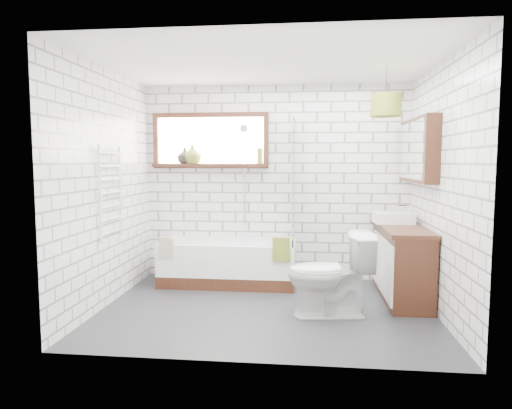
# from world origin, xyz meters

# --- Properties ---
(floor) EXTENTS (3.40, 2.60, 0.01)m
(floor) POSITION_xyz_m (0.00, 0.00, -0.01)
(floor) COLOR #232327
(floor) RESTS_ON ground
(ceiling) EXTENTS (3.40, 2.60, 0.01)m
(ceiling) POSITION_xyz_m (0.00, 0.00, 2.50)
(ceiling) COLOR white
(ceiling) RESTS_ON ground
(wall_back) EXTENTS (3.40, 0.01, 2.50)m
(wall_back) POSITION_xyz_m (0.00, 1.30, 1.25)
(wall_back) COLOR white
(wall_back) RESTS_ON ground
(wall_front) EXTENTS (3.40, 0.01, 2.50)m
(wall_front) POSITION_xyz_m (0.00, -1.30, 1.25)
(wall_front) COLOR white
(wall_front) RESTS_ON ground
(wall_left) EXTENTS (0.01, 2.60, 2.50)m
(wall_left) POSITION_xyz_m (-1.70, 0.00, 1.25)
(wall_left) COLOR white
(wall_left) RESTS_ON ground
(wall_right) EXTENTS (0.01, 2.60, 2.50)m
(wall_right) POSITION_xyz_m (1.70, 0.00, 1.25)
(wall_right) COLOR white
(wall_right) RESTS_ON ground
(window) EXTENTS (1.52, 0.16, 0.68)m
(window) POSITION_xyz_m (-0.85, 1.26, 1.80)
(window) COLOR black
(window) RESTS_ON wall_back
(towel_radiator) EXTENTS (0.06, 0.52, 1.00)m
(towel_radiator) POSITION_xyz_m (-1.66, 0.00, 1.20)
(towel_radiator) COLOR white
(towel_radiator) RESTS_ON wall_left
(mirror_cabinet) EXTENTS (0.16, 1.20, 0.70)m
(mirror_cabinet) POSITION_xyz_m (1.62, 0.60, 1.65)
(mirror_cabinet) COLOR black
(mirror_cabinet) RESTS_ON wall_right
(shower_riser) EXTENTS (0.02, 0.02, 1.30)m
(shower_riser) POSITION_xyz_m (-0.40, 1.26, 1.35)
(shower_riser) COLOR silver
(shower_riser) RESTS_ON wall_back
(bathtub) EXTENTS (1.66, 0.73, 0.54)m
(bathtub) POSITION_xyz_m (-0.56, 0.93, 0.27)
(bathtub) COLOR white
(bathtub) RESTS_ON floor
(shower_screen) EXTENTS (0.02, 0.72, 1.50)m
(shower_screen) POSITION_xyz_m (0.25, 0.93, 1.29)
(shower_screen) COLOR white
(shower_screen) RESTS_ON bathtub
(towel_green) EXTENTS (0.21, 0.06, 0.28)m
(towel_green) POSITION_xyz_m (0.12, 0.57, 0.52)
(towel_green) COLOR olive
(towel_green) RESTS_ON bathtub
(towel_beige) EXTENTS (0.18, 0.04, 0.23)m
(towel_beige) POSITION_xyz_m (-1.24, 0.57, 0.52)
(towel_beige) COLOR tan
(towel_beige) RESTS_ON bathtub
(vanity) EXTENTS (0.46, 1.42, 0.81)m
(vanity) POSITION_xyz_m (1.47, 0.58, 0.41)
(vanity) COLOR black
(vanity) RESTS_ON floor
(basin) EXTENTS (0.44, 0.38, 0.13)m
(basin) POSITION_xyz_m (1.41, 0.81, 0.88)
(basin) COLOR white
(basin) RESTS_ON vanity
(tap) EXTENTS (0.04, 0.04, 0.16)m
(tap) POSITION_xyz_m (1.57, 0.81, 0.94)
(tap) COLOR silver
(tap) RESTS_ON vanity
(toilet) EXTENTS (0.56, 0.87, 0.84)m
(toilet) POSITION_xyz_m (0.64, -0.15, 0.42)
(toilet) COLOR white
(toilet) RESTS_ON floor
(vase_olive) EXTENTS (0.30, 0.30, 0.24)m
(vase_olive) POSITION_xyz_m (-1.08, 1.23, 1.60)
(vase_olive) COLOR olive
(vase_olive) RESTS_ON window
(vase_dark) EXTENTS (0.23, 0.23, 0.21)m
(vase_dark) POSITION_xyz_m (-1.18, 1.23, 1.58)
(vase_dark) COLOR black
(vase_dark) RESTS_ON window
(bottle) EXTENTS (0.07, 0.07, 0.20)m
(bottle) POSITION_xyz_m (-0.20, 1.23, 1.58)
(bottle) COLOR olive
(bottle) RESTS_ON window
(pendant) EXTENTS (0.31, 0.31, 0.23)m
(pendant) POSITION_xyz_m (1.20, 0.21, 2.10)
(pendant) COLOR olive
(pendant) RESTS_ON ceiling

